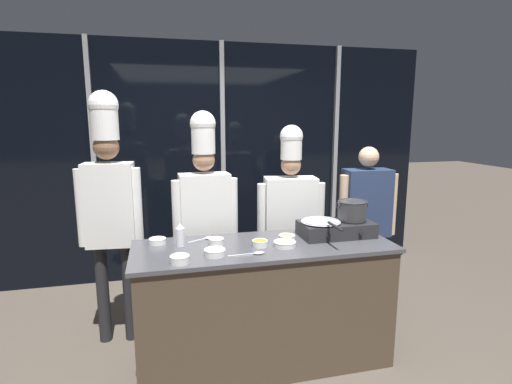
# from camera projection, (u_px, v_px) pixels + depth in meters

# --- Properties ---
(ground_plane) EXTENTS (24.00, 24.00, 0.00)m
(ground_plane) POSITION_uv_depth(u_px,v_px,m) (264.00, 359.00, 3.12)
(ground_plane) COLOR brown
(window_wall_back) EXTENTS (4.97, 0.09, 2.70)m
(window_wall_back) POSITION_uv_depth(u_px,v_px,m) (223.00, 162.00, 4.69)
(window_wall_back) COLOR black
(window_wall_back) RESTS_ON ground_plane
(demo_counter) EXTENTS (1.92, 0.69, 0.94)m
(demo_counter) POSITION_uv_depth(u_px,v_px,m) (264.00, 303.00, 3.04)
(demo_counter) COLOR #4C3D2D
(demo_counter) RESTS_ON ground_plane
(portable_stove) EXTENTS (0.57, 0.32, 0.13)m
(portable_stove) POSITION_uv_depth(u_px,v_px,m) (336.00, 228.00, 3.15)
(portable_stove) COLOR #28282B
(portable_stove) RESTS_ON demo_counter
(frying_pan) EXTENTS (0.31, 0.54, 0.04)m
(frying_pan) POSITION_uv_depth(u_px,v_px,m) (321.00, 219.00, 3.10)
(frying_pan) COLOR #ADAFB5
(frying_pan) RESTS_ON portable_stove
(stock_pot) EXTENTS (0.25, 0.23, 0.15)m
(stock_pot) POSITION_uv_depth(u_px,v_px,m) (352.00, 210.00, 3.16)
(stock_pot) COLOR #333335
(stock_pot) RESTS_ON portable_stove
(squeeze_bottle_clear) EXTENTS (0.06, 0.06, 0.17)m
(squeeze_bottle_clear) POSITION_uv_depth(u_px,v_px,m) (180.00, 235.00, 2.91)
(squeeze_bottle_clear) COLOR white
(squeeze_bottle_clear) RESTS_ON demo_counter
(prep_bowl_onion) EXTENTS (0.15, 0.15, 0.05)m
(prep_bowl_onion) POSITION_uv_depth(u_px,v_px,m) (215.00, 252.00, 2.71)
(prep_bowl_onion) COLOR white
(prep_bowl_onion) RESTS_ON demo_counter
(prep_bowl_chicken) EXTENTS (0.13, 0.13, 0.04)m
(prep_bowl_chicken) POSITION_uv_depth(u_px,v_px,m) (157.00, 241.00, 2.97)
(prep_bowl_chicken) COLOR white
(prep_bowl_chicken) RESTS_ON demo_counter
(prep_bowl_mushrooms) EXTENTS (0.13, 0.13, 0.04)m
(prep_bowl_mushrooms) POSITION_uv_depth(u_px,v_px,m) (287.00, 237.00, 3.06)
(prep_bowl_mushrooms) COLOR white
(prep_bowl_mushrooms) RESTS_ON demo_counter
(prep_bowl_carrots) EXTENTS (0.11, 0.11, 0.05)m
(prep_bowl_carrots) POSITION_uv_depth(u_px,v_px,m) (260.00, 243.00, 2.90)
(prep_bowl_carrots) COLOR white
(prep_bowl_carrots) RESTS_ON demo_counter
(prep_bowl_bean_sprouts) EXTENTS (0.13, 0.13, 0.05)m
(prep_bowl_bean_sprouts) POSITION_uv_depth(u_px,v_px,m) (180.00, 259.00, 2.56)
(prep_bowl_bean_sprouts) COLOR white
(prep_bowl_bean_sprouts) RESTS_ON demo_counter
(prep_bowl_shrimp) EXTENTS (0.11, 0.11, 0.05)m
(prep_bowl_shrimp) POSITION_uv_depth(u_px,v_px,m) (216.00, 241.00, 2.92)
(prep_bowl_shrimp) COLOR white
(prep_bowl_shrimp) RESTS_ON demo_counter
(prep_bowl_ginger) EXTENTS (0.16, 0.16, 0.04)m
(prep_bowl_ginger) POSITION_uv_depth(u_px,v_px,m) (285.00, 243.00, 2.90)
(prep_bowl_ginger) COLOR white
(prep_bowl_ginger) RESTS_ON demo_counter
(serving_spoon_slotted) EXTENTS (0.21, 0.14, 0.02)m
(serving_spoon_slotted) POSITION_uv_depth(u_px,v_px,m) (205.00, 239.00, 3.07)
(serving_spoon_slotted) COLOR #B2B5BA
(serving_spoon_slotted) RESTS_ON demo_counter
(serving_spoon_solid) EXTENTS (0.27, 0.06, 0.02)m
(serving_spoon_solid) POSITION_uv_depth(u_px,v_px,m) (254.00, 253.00, 2.73)
(serving_spoon_solid) COLOR #B2B5BA
(serving_spoon_solid) RESTS_ON demo_counter
(chef_head) EXTENTS (0.50, 0.23, 2.07)m
(chef_head) POSITION_uv_depth(u_px,v_px,m) (109.00, 196.00, 3.18)
(chef_head) COLOR #232326
(chef_head) RESTS_ON ground_plane
(chef_sous) EXTENTS (0.55, 0.24, 1.92)m
(chef_sous) POSITION_uv_depth(u_px,v_px,m) (205.00, 208.00, 3.37)
(chef_sous) COLOR #4C4C51
(chef_sous) RESTS_ON ground_plane
(chef_line) EXTENTS (0.60, 0.30, 1.80)m
(chef_line) POSITION_uv_depth(u_px,v_px,m) (290.00, 213.00, 3.58)
(chef_line) COLOR #4C4C51
(chef_line) RESTS_ON ground_plane
(person_guest) EXTENTS (0.56, 0.24, 1.60)m
(person_guest) POSITION_uv_depth(u_px,v_px,m) (366.00, 215.00, 3.72)
(person_guest) COLOR #232326
(person_guest) RESTS_ON ground_plane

